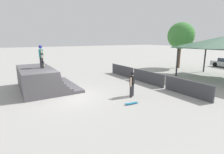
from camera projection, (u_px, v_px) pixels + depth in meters
name	position (u px, v px, depth m)	size (l,w,h in m)	color
ground_plane	(70.00, 97.00, 11.52)	(160.00, 160.00, 0.00)	#A3A09B
quarter_pipe_ramp	(41.00, 80.00, 13.11)	(5.04, 3.90, 1.66)	#565459
skater_on_deck	(41.00, 55.00, 12.64)	(0.70, 0.25, 1.66)	#2D2D33
skateboard_on_deck	(43.00, 66.00, 13.38)	(0.82, 0.39, 0.09)	green
bystander_walking	(132.00, 82.00, 11.44)	(0.47, 0.59, 1.67)	#2D2D33
skateboard_on_ground	(131.00, 103.00, 10.23)	(0.28, 0.84, 0.09)	blue
barrier_fence	(148.00, 77.00, 14.98)	(11.33, 0.12, 1.05)	#3D3D42
tree_far_back	(181.00, 36.00, 22.35)	(3.35, 3.35, 5.84)	brown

